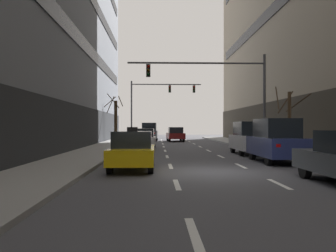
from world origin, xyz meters
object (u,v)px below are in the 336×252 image
(car_driving_3, at_px, (150,132))
(street_tree_1, at_px, (289,119))
(car_parked_2, at_px, (276,141))
(traffic_signal_1, at_px, (155,98))
(taxi_driving_2, at_px, (133,151))
(street_tree_0, at_px, (115,120))
(car_parked_3, at_px, (249,138))
(traffic_signal_0, at_px, (223,84))
(car_driving_1, at_px, (175,134))
(car_driving_0, at_px, (144,139))

(car_driving_3, distance_m, street_tree_1, 22.87)
(car_parked_2, xyz_separation_m, traffic_signal_1, (-6.03, 24.67, 4.02))
(traffic_signal_1, bearing_deg, taxi_driving_2, -91.61)
(taxi_driving_2, bearing_deg, street_tree_0, 98.53)
(car_driving_3, distance_m, car_parked_3, 21.51)
(car_parked_2, bearing_deg, street_tree_0, 120.63)
(traffic_signal_0, bearing_deg, street_tree_0, 130.72)
(car_driving_1, xyz_separation_m, car_driving_3, (-3.02, 1.08, 0.26))
(taxi_driving_2, xyz_separation_m, car_parked_3, (6.80, 7.87, 0.25))
(car_driving_0, distance_m, traffic_signal_1, 14.27)
(street_tree_1, bearing_deg, street_tree_0, 135.62)
(car_driving_3, bearing_deg, street_tree_1, -66.78)
(traffic_signal_0, relative_size, street_tree_1, 2.24)
(taxi_driving_2, bearing_deg, traffic_signal_1, 88.39)
(traffic_signal_1, relative_size, street_tree_1, 1.97)
(taxi_driving_2, distance_m, car_parked_2, 7.34)
(car_driving_0, xyz_separation_m, car_parked_2, (6.82, -11.09, 0.28))
(car_driving_3, distance_m, traffic_signal_0, 19.91)
(car_parked_3, bearing_deg, traffic_signal_0, 131.11)
(traffic_signal_1, bearing_deg, street_tree_0, -113.50)
(traffic_signal_0, relative_size, street_tree_0, 2.00)
(car_driving_1, relative_size, car_driving_3, 0.99)
(car_driving_0, height_order, car_driving_1, car_driving_1)
(car_driving_3, height_order, street_tree_1, street_tree_1)
(street_tree_1, bearing_deg, car_parked_3, 167.02)
(car_driving_1, relative_size, car_parked_2, 1.02)
(car_parked_3, bearing_deg, car_driving_0, 138.81)
(taxi_driving_2, distance_m, street_tree_1, 11.81)
(car_parked_3, height_order, street_tree_1, street_tree_1)
(car_driving_1, xyz_separation_m, car_parked_2, (3.64, -24.49, 0.25))
(car_parked_3, bearing_deg, car_driving_3, 108.05)
(traffic_signal_1, bearing_deg, car_driving_0, -93.33)
(car_driving_3, height_order, traffic_signal_1, traffic_signal_1)
(car_driving_1, bearing_deg, street_tree_0, -126.40)
(car_parked_2, distance_m, street_tree_1, 5.27)
(car_driving_0, relative_size, car_parked_3, 1.01)
(car_driving_0, relative_size, street_tree_1, 1.03)
(car_driving_3, relative_size, car_parked_2, 1.03)
(car_parked_2, xyz_separation_m, street_tree_1, (2.34, 4.58, 1.15))
(car_driving_0, relative_size, traffic_signal_1, 0.52)
(car_driving_0, xyz_separation_m, traffic_signal_1, (0.79, 13.58, 4.29))
(car_parked_2, relative_size, street_tree_0, 0.95)
(taxi_driving_2, relative_size, car_parked_2, 0.95)
(car_driving_0, height_order, car_parked_3, car_parked_3)
(traffic_signal_1, xyz_separation_m, street_tree_0, (-3.63, -8.35, -2.78))
(traffic_signal_0, bearing_deg, car_driving_1, 97.26)
(car_driving_1, height_order, street_tree_0, street_tree_0)
(taxi_driving_2, bearing_deg, car_driving_3, 89.72)
(car_driving_1, bearing_deg, car_driving_0, -103.35)
(car_driving_0, height_order, car_parked_2, car_parked_2)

